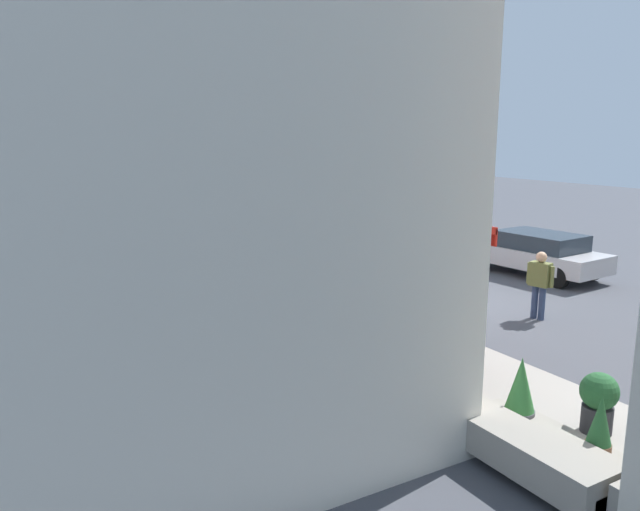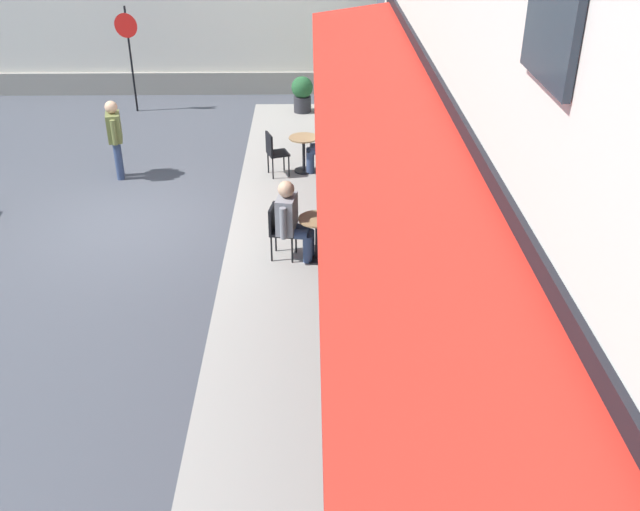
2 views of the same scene
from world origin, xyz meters
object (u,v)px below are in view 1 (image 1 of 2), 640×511
cafe_chair_black_by_window (292,287)px  walking_pedestrian_in_olive (540,280)px  seated_patron_in_grey (332,278)px  seated_companion_in_white (404,319)px  potted_plant_by_steps (599,432)px  cafe_table_near_entrance (317,288)px  cafe_table_mid_terrace (420,327)px  cafe_chair_black_kerbside (436,317)px  potted_plant_entrance_left (469,389)px  potted_plant_under_sign (389,349)px  parked_car_silver (535,252)px  cafe_chair_black_back_row (395,330)px  potted_plant_mid_terrace (598,400)px  cafe_chair_black_corner_left (340,284)px  potted_plant_entrance_right (520,399)px

cafe_chair_black_by_window → walking_pedestrian_in_olive: size_ratio=0.57×
seated_patron_in_grey → seated_companion_in_white: 3.72m
potted_plant_by_steps → cafe_table_near_entrance: bearing=176.6°
cafe_chair_black_by_window → cafe_table_mid_terrace: 3.99m
cafe_chair_black_by_window → seated_companion_in_white: bearing=6.3°
cafe_chair_black_kerbside → potted_plant_entrance_left: size_ratio=1.08×
cafe_table_near_entrance → potted_plant_under_sign: 4.42m
parked_car_silver → cafe_chair_black_back_row: bearing=-66.6°
walking_pedestrian_in_olive → potted_plant_under_sign: bearing=-80.2°
cafe_chair_black_back_row → potted_plant_entrance_left: 2.60m
walking_pedestrian_in_olive → potted_plant_mid_terrace: (4.21, -3.69, -0.44)m
cafe_chair_black_by_window → cafe_table_mid_terrace: cafe_chair_black_by_window is taller
cafe_chair_black_corner_left → cafe_chair_black_by_window: (-0.27, -1.23, 0.00)m
parked_car_silver → potted_plant_mid_terrace: bearing=-44.5°
cafe_table_near_entrance → cafe_chair_black_kerbside: (3.52, 0.83, 0.06)m
seated_companion_in_white → potted_plant_mid_terrace: seated_companion_in_white is taller
cafe_chair_black_corner_left → potted_plant_under_sign: (4.21, -1.60, -0.11)m
cafe_chair_black_back_row → cafe_chair_black_kerbside: bearing=100.2°
cafe_table_mid_terrace → potted_plant_under_sign: size_ratio=0.83×
cafe_chair_black_kerbside → potted_plant_under_sign: (0.79, -1.80, -0.11)m
cafe_chair_black_corner_left → seated_patron_in_grey: seated_patron_in_grey is taller
potted_plant_entrance_right → potted_plant_mid_terrace: (0.46, 1.11, -0.09)m
seated_patron_in_grey → parked_car_silver: (0.25, 7.11, -0.01)m
cafe_chair_black_corner_left → potted_plant_under_sign: size_ratio=1.01×
potted_plant_under_sign → parked_car_silver: (-4.00, 8.49, 0.27)m
cafe_chair_black_corner_left → potted_plant_mid_terrace: 7.58m
cafe_chair_black_by_window → cafe_chair_black_back_row: size_ratio=1.00×
cafe_table_near_entrance → potted_plant_by_steps: (8.25, -0.49, -0.01)m
cafe_chair_black_by_window → parked_car_silver: parked_car_silver is taller
cafe_chair_black_kerbside → cafe_chair_black_back_row: same height
cafe_chair_black_kerbside → seated_patron_in_grey: 3.49m
cafe_chair_black_kerbside → seated_patron_in_grey: size_ratio=0.67×
parked_car_silver → potted_plant_entrance_left: bearing=-54.6°
potted_plant_under_sign → potted_plant_by_steps: bearing=6.9°
cafe_table_mid_terrace → potted_plant_entrance_left: (2.56, -1.13, -0.08)m
potted_plant_entrance_right → cafe_chair_black_corner_left: bearing=168.5°
seated_patron_in_grey → potted_plant_entrance_left: bearing=-11.9°
cafe_table_near_entrance → cafe_chair_black_corner_left: size_ratio=0.82×
seated_companion_in_white → potted_plant_entrance_left: size_ratio=1.62×
cafe_table_mid_terrace → potted_plant_under_sign: 1.34m
cafe_chair_black_corner_left → potted_plant_mid_terrace: size_ratio=1.00×
seated_companion_in_white → cafe_table_mid_terrace: bearing=91.2°
cafe_chair_black_back_row → potted_plant_under_sign: bearing=-45.3°
cafe_chair_black_by_window → seated_companion_in_white: (3.91, 0.43, 0.18)m
cafe_table_near_entrance → cafe_chair_black_by_window: cafe_chair_black_by_window is taller
seated_companion_in_white → cafe_chair_black_by_window: bearing=-173.7°
potted_plant_by_steps → cafe_chair_black_back_row: bearing=178.7°
seated_patron_in_grey → potted_plant_by_steps: bearing=-6.3°
cafe_table_near_entrance → cafe_chair_black_kerbside: bearing=13.3°
walking_pedestrian_in_olive → cafe_chair_black_back_row: bearing=-86.3°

